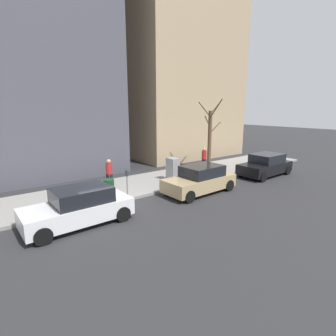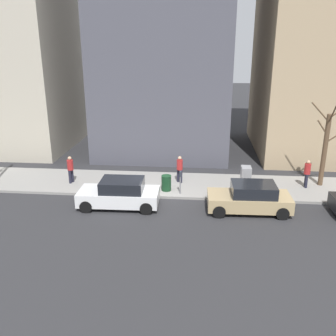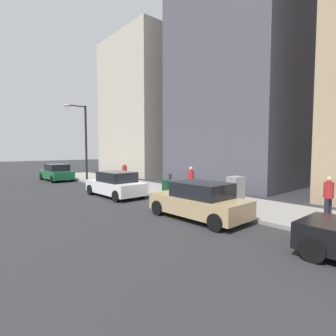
{
  "view_description": "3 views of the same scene",
  "coord_description": "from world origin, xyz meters",
  "px_view_note": "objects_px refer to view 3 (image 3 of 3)",
  "views": [
    {
      "loc": [
        -11.25,
        5.15,
        4.6
      ],
      "look_at": [
        -0.22,
        -3.27,
        1.44
      ],
      "focal_mm": 28.0,
      "sensor_mm": 36.0,
      "label": 1
    },
    {
      "loc": [
        -19.08,
        -2.2,
        8.41
      ],
      "look_at": [
        0.93,
        -0.37,
        1.5
      ],
      "focal_mm": 40.0,
      "sensor_mm": 36.0,
      "label": 2
    },
    {
      "loc": [
        -9.04,
        -11.97,
        2.84
      ],
      "look_at": [
        1.23,
        -0.03,
        1.73
      ],
      "focal_mm": 28.0,
      "sensor_mm": 36.0,
      "label": 3
    }
  ],
  "objects_px": {
    "parking_meter": "(170,183)",
    "streetlamp": "(83,136)",
    "pedestrian_far_corner": "(124,172)",
    "parked_car_green": "(57,173)",
    "trash_bin": "(166,188)",
    "office_tower_right": "(154,109)",
    "pedestrian_near_meter": "(328,195)",
    "pedestrian_midblock": "(191,179)",
    "office_block_center": "(246,3)",
    "parked_car_tan": "(199,201)",
    "utility_box": "(235,192)",
    "parked_car_white": "(116,184)"
  },
  "relations": [
    {
      "from": "parked_car_tan",
      "to": "utility_box",
      "type": "distance_m",
      "value": 2.48
    },
    {
      "from": "parked_car_white",
      "to": "streetlamp",
      "type": "height_order",
      "value": "streetlamp"
    },
    {
      "from": "parked_car_green",
      "to": "office_tower_right",
      "type": "relative_size",
      "value": 0.28
    },
    {
      "from": "utility_box",
      "to": "office_block_center",
      "type": "relative_size",
      "value": 0.05
    },
    {
      "from": "parked_car_white",
      "to": "utility_box",
      "type": "distance_m",
      "value": 7.25
    },
    {
      "from": "trash_bin",
      "to": "streetlamp",
      "type": "bearing_deg",
      "value": 93.36
    },
    {
      "from": "pedestrian_near_meter",
      "to": "parked_car_green",
      "type": "bearing_deg",
      "value": 105.25
    },
    {
      "from": "trash_bin",
      "to": "pedestrian_near_meter",
      "type": "xyz_separation_m",
      "value": [
        1.27,
        -8.16,
        0.49
      ]
    },
    {
      "from": "parked_car_tan",
      "to": "trash_bin",
      "type": "relative_size",
      "value": 4.72
    },
    {
      "from": "parking_meter",
      "to": "parked_car_green",
      "type": "bearing_deg",
      "value": 96.85
    },
    {
      "from": "parking_meter",
      "to": "pedestrian_near_meter",
      "type": "height_order",
      "value": "pedestrian_near_meter"
    },
    {
      "from": "trash_bin",
      "to": "office_tower_right",
      "type": "relative_size",
      "value": 0.06
    },
    {
      "from": "pedestrian_near_meter",
      "to": "pedestrian_midblock",
      "type": "relative_size",
      "value": 1.0
    },
    {
      "from": "streetlamp",
      "to": "pedestrian_midblock",
      "type": "bearing_deg",
      "value": -79.96
    },
    {
      "from": "pedestrian_far_corner",
      "to": "pedestrian_near_meter",
      "type": "bearing_deg",
      "value": -71.32
    },
    {
      "from": "office_tower_right",
      "to": "parked_car_green",
      "type": "bearing_deg",
      "value": -177.77
    },
    {
      "from": "streetlamp",
      "to": "pedestrian_midblock",
      "type": "distance_m",
      "value": 11.73
    },
    {
      "from": "pedestrian_midblock",
      "to": "trash_bin",
      "type": "bearing_deg",
      "value": -76.51
    },
    {
      "from": "pedestrian_near_meter",
      "to": "office_tower_right",
      "type": "distance_m",
      "value": 24.07
    },
    {
      "from": "pedestrian_far_corner",
      "to": "office_tower_right",
      "type": "height_order",
      "value": "office_tower_right"
    },
    {
      "from": "parking_meter",
      "to": "trash_bin",
      "type": "relative_size",
      "value": 1.5
    },
    {
      "from": "pedestrian_midblock",
      "to": "streetlamp",
      "type": "bearing_deg",
      "value": -129.9
    },
    {
      "from": "parking_meter",
      "to": "office_tower_right",
      "type": "distance_m",
      "value": 18.66
    },
    {
      "from": "parked_car_green",
      "to": "streetlamp",
      "type": "xyz_separation_m",
      "value": [
        1.5,
        -2.55,
        3.28
      ]
    },
    {
      "from": "streetlamp",
      "to": "office_tower_right",
      "type": "distance_m",
      "value": 11.13
    },
    {
      "from": "pedestrian_near_meter",
      "to": "office_block_center",
      "type": "bearing_deg",
      "value": 54.43
    },
    {
      "from": "parked_car_green",
      "to": "utility_box",
      "type": "relative_size",
      "value": 2.95
    },
    {
      "from": "pedestrian_near_meter",
      "to": "pedestrian_midblock",
      "type": "xyz_separation_m",
      "value": [
        0.09,
        7.48,
        0.0
      ]
    },
    {
      "from": "parked_car_green",
      "to": "streetlamp",
      "type": "relative_size",
      "value": 0.65
    },
    {
      "from": "parked_car_white",
      "to": "pedestrian_far_corner",
      "type": "xyz_separation_m",
      "value": [
        2.82,
        3.62,
        0.35
      ]
    },
    {
      "from": "parked_car_white",
      "to": "parking_meter",
      "type": "height_order",
      "value": "parked_car_white"
    },
    {
      "from": "trash_bin",
      "to": "office_block_center",
      "type": "xyz_separation_m",
      "value": [
        9.48,
        1.04,
        14.27
      ]
    },
    {
      "from": "parking_meter",
      "to": "pedestrian_midblock",
      "type": "xyz_separation_m",
      "value": [
        1.81,
        0.15,
        0.11
      ]
    },
    {
      "from": "parked_car_green",
      "to": "pedestrian_near_meter",
      "type": "xyz_separation_m",
      "value": [
        3.39,
        -21.21,
        0.35
      ]
    },
    {
      "from": "parking_meter",
      "to": "trash_bin",
      "type": "distance_m",
      "value": 1.02
    },
    {
      "from": "pedestrian_near_meter",
      "to": "streetlamp",
      "type": "bearing_deg",
      "value": 101.95
    },
    {
      "from": "pedestrian_far_corner",
      "to": "parked_car_green",
      "type": "bearing_deg",
      "value": 127.94
    },
    {
      "from": "utility_box",
      "to": "pedestrian_near_meter",
      "type": "height_order",
      "value": "pedestrian_near_meter"
    },
    {
      "from": "parked_car_white",
      "to": "pedestrian_midblock",
      "type": "bearing_deg",
      "value": -41.74
    },
    {
      "from": "parked_car_tan",
      "to": "pedestrian_near_meter",
      "type": "relative_size",
      "value": 2.56
    },
    {
      "from": "parking_meter",
      "to": "office_block_center",
      "type": "bearing_deg",
      "value": 10.69
    },
    {
      "from": "parking_meter",
      "to": "pedestrian_near_meter",
      "type": "distance_m",
      "value": 7.53
    },
    {
      "from": "parked_car_tan",
      "to": "utility_box",
      "type": "xyz_separation_m",
      "value": [
        2.48,
        -0.03,
        0.11
      ]
    },
    {
      "from": "parked_car_white",
      "to": "pedestrian_midblock",
      "type": "relative_size",
      "value": 2.56
    },
    {
      "from": "parked_car_tan",
      "to": "utility_box",
      "type": "height_order",
      "value": "utility_box"
    },
    {
      "from": "parked_car_tan",
      "to": "parked_car_green",
      "type": "relative_size",
      "value": 1.01
    },
    {
      "from": "parking_meter",
      "to": "streetlamp",
      "type": "distance_m",
      "value": 11.73
    },
    {
      "from": "parking_meter",
      "to": "streetlamp",
      "type": "height_order",
      "value": "streetlamp"
    },
    {
      "from": "pedestrian_far_corner",
      "to": "office_block_center",
      "type": "distance_m",
      "value": 17.04
    },
    {
      "from": "parked_car_white",
      "to": "office_tower_right",
      "type": "distance_m",
      "value": 17.55
    }
  ]
}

